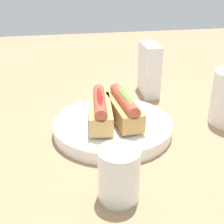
{
  "coord_description": "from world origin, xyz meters",
  "views": [
    {
      "loc": [
        0.62,
        -0.12,
        0.34
      ],
      "look_at": [
        0.03,
        -0.0,
        0.05
      ],
      "focal_mm": 47.21,
      "sensor_mm": 36.0,
      "label": 1
    }
  ],
  "objects_px": {
    "hotdog_front": "(100,110)",
    "hotdog_back": "(124,108)",
    "water_glass": "(119,177)",
    "napkin_box": "(149,70)",
    "serving_bowl": "(112,126)"
  },
  "relations": [
    {
      "from": "hotdog_back",
      "to": "napkin_box",
      "type": "xyz_separation_m",
      "value": [
        -0.22,
        0.13,
        0.01
      ]
    },
    {
      "from": "serving_bowl",
      "to": "water_glass",
      "type": "xyz_separation_m",
      "value": [
        0.21,
        -0.03,
        0.02
      ]
    },
    {
      "from": "hotdog_front",
      "to": "water_glass",
      "type": "bearing_deg",
      "value": -1.59
    },
    {
      "from": "hotdog_back",
      "to": "water_glass",
      "type": "distance_m",
      "value": 0.22
    },
    {
      "from": "serving_bowl",
      "to": "napkin_box",
      "type": "height_order",
      "value": "napkin_box"
    },
    {
      "from": "napkin_box",
      "to": "hotdog_front",
      "type": "bearing_deg",
      "value": -37.11
    },
    {
      "from": "serving_bowl",
      "to": "napkin_box",
      "type": "relative_size",
      "value": 1.83
    },
    {
      "from": "hotdog_front",
      "to": "napkin_box",
      "type": "distance_m",
      "value": 0.29
    },
    {
      "from": "serving_bowl",
      "to": "hotdog_front",
      "type": "relative_size",
      "value": 1.77
    },
    {
      "from": "hotdog_back",
      "to": "napkin_box",
      "type": "height_order",
      "value": "napkin_box"
    },
    {
      "from": "serving_bowl",
      "to": "water_glass",
      "type": "height_order",
      "value": "water_glass"
    },
    {
      "from": "hotdog_front",
      "to": "hotdog_back",
      "type": "xyz_separation_m",
      "value": [
        0.0,
        0.05,
        0.0
      ]
    },
    {
      "from": "hotdog_back",
      "to": "water_glass",
      "type": "bearing_deg",
      "value": -15.9
    },
    {
      "from": "water_glass",
      "to": "napkin_box",
      "type": "relative_size",
      "value": 0.6
    },
    {
      "from": "water_glass",
      "to": "napkin_box",
      "type": "height_order",
      "value": "napkin_box"
    }
  ]
}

